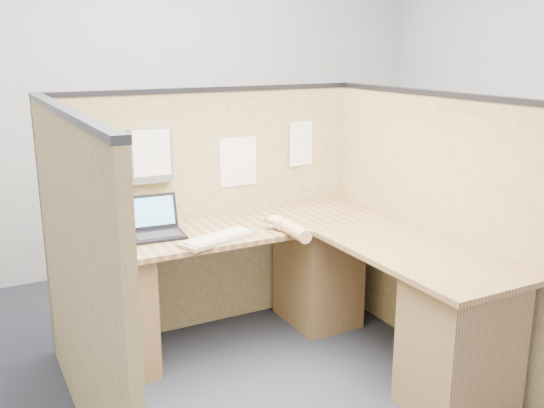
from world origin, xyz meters
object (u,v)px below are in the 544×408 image
l_desk (292,297)px  laptop (154,225)px  keyboard (217,238)px  mouse (275,224)px

l_desk → laptop: (-0.64, 0.47, 0.39)m
keyboard → mouse: bearing=-9.1°
keyboard → mouse: 0.40m
laptop → keyboard: 0.39m
l_desk → mouse: size_ratio=17.11×
keyboard → mouse: size_ratio=4.14×
l_desk → mouse: 0.44m
l_desk → mouse: mouse is taller
l_desk → mouse: (0.02, 0.25, 0.36)m
l_desk → keyboard: keyboard is taller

